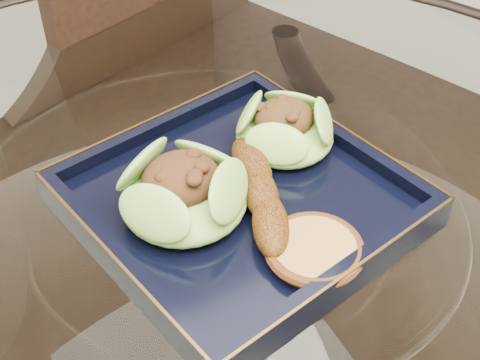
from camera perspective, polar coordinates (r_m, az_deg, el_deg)
dining_table at (r=0.73m, az=-2.05°, el=-14.33°), size 1.13×1.13×0.77m
dining_chair at (r=1.09m, az=-2.33°, el=0.01°), size 0.46×0.46×0.85m
navy_plate at (r=0.62m, az=0.00°, el=-2.07°), size 0.30×0.30×0.02m
lettuce_wrap_left at (r=0.59m, az=-4.83°, el=-1.25°), size 0.13×0.13×0.04m
lettuce_wrap_right at (r=0.66m, az=3.86°, el=4.19°), size 0.12×0.12×0.03m
roasted_plantain at (r=0.59m, az=1.76°, el=-1.11°), size 0.08×0.15×0.03m
crumb_patty at (r=0.56m, az=6.36°, el=-6.04°), size 0.08×0.08×0.01m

